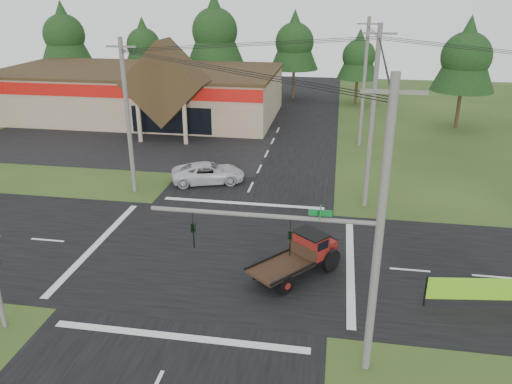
# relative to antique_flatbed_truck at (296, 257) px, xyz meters

# --- Properties ---
(ground) EXTENTS (120.00, 120.00, 0.00)m
(ground) POSITION_rel_antique_flatbed_truck_xyz_m (-4.29, 1.48, -1.05)
(ground) COLOR #273F16
(ground) RESTS_ON ground
(road_ns) EXTENTS (12.00, 120.00, 0.02)m
(road_ns) POSITION_rel_antique_flatbed_truck_xyz_m (-4.29, 1.48, -1.04)
(road_ns) COLOR black
(road_ns) RESTS_ON ground
(road_ew) EXTENTS (120.00, 12.00, 0.02)m
(road_ew) POSITION_rel_antique_flatbed_truck_xyz_m (-4.29, 1.48, -1.04)
(road_ew) COLOR black
(road_ew) RESTS_ON ground
(parking_apron) EXTENTS (28.00, 14.00, 0.02)m
(parking_apron) POSITION_rel_antique_flatbed_truck_xyz_m (-18.29, 20.48, -1.03)
(parking_apron) COLOR black
(parking_apron) RESTS_ON ground
(cvs_building) EXTENTS (30.40, 18.20, 9.19)m
(cvs_building) POSITION_rel_antique_flatbed_truck_xyz_m (-19.99, 31.05, 1.73)
(cvs_building) COLOR #9E866B
(cvs_building) RESTS_ON ground
(traffic_signal_mast) EXTENTS (8.12, 0.24, 7.00)m
(traffic_signal_mast) POSITION_rel_antique_flatbed_truck_xyz_m (1.53, -6.02, 3.38)
(traffic_signal_mast) COLOR #595651
(traffic_signal_mast) RESTS_ON ground
(utility_pole_nr) EXTENTS (2.00, 0.30, 11.00)m
(utility_pole_nr) POSITION_rel_antique_flatbed_truck_xyz_m (3.21, -6.02, 4.59)
(utility_pole_nr) COLOR #595651
(utility_pole_nr) RESTS_ON ground
(utility_pole_nw) EXTENTS (2.00, 0.30, 10.50)m
(utility_pole_nw) POSITION_rel_antique_flatbed_truck_xyz_m (-12.29, 9.48, 4.34)
(utility_pole_nw) COLOR #595651
(utility_pole_nw) RESTS_ON ground
(utility_pole_ne) EXTENTS (2.00, 0.30, 11.50)m
(utility_pole_ne) POSITION_rel_antique_flatbed_truck_xyz_m (3.71, 9.48, 4.84)
(utility_pole_ne) COLOR #595651
(utility_pole_ne) RESTS_ON ground
(utility_pole_n) EXTENTS (2.00, 0.30, 11.20)m
(utility_pole_n) POSITION_rel_antique_flatbed_truck_xyz_m (3.71, 23.48, 4.69)
(utility_pole_n) COLOR #595651
(utility_pole_n) RESTS_ON ground
(tree_row_a) EXTENTS (6.72, 6.72, 12.12)m
(tree_row_a) POSITION_rel_antique_flatbed_truck_xyz_m (-34.29, 41.48, 7.00)
(tree_row_a) COLOR #332316
(tree_row_a) RESTS_ON ground
(tree_row_b) EXTENTS (5.60, 5.60, 10.10)m
(tree_row_b) POSITION_rel_antique_flatbed_truck_xyz_m (-24.29, 43.48, 5.66)
(tree_row_b) COLOR #332316
(tree_row_b) RESTS_ON ground
(tree_row_c) EXTENTS (7.28, 7.28, 13.13)m
(tree_row_c) POSITION_rel_antique_flatbed_truck_xyz_m (-14.29, 42.48, 7.67)
(tree_row_c) COLOR #332316
(tree_row_c) RESTS_ON ground
(tree_row_d) EXTENTS (6.16, 6.16, 11.11)m
(tree_row_d) POSITION_rel_antique_flatbed_truck_xyz_m (-4.29, 43.48, 6.33)
(tree_row_d) COLOR #332316
(tree_row_d) RESTS_ON ground
(tree_row_e) EXTENTS (5.04, 5.04, 9.09)m
(tree_row_e) POSITION_rel_antique_flatbed_truck_xyz_m (3.71, 41.48, 4.98)
(tree_row_e) COLOR #332316
(tree_row_e) RESTS_ON ground
(tree_side_ne) EXTENTS (6.16, 6.16, 11.11)m
(tree_side_ne) POSITION_rel_antique_flatbed_truck_xyz_m (13.71, 31.48, 6.33)
(tree_side_ne) COLOR #332316
(tree_side_ne) RESTS_ON ground
(antique_flatbed_truck) EXTENTS (4.68, 5.08, 2.10)m
(antique_flatbed_truck) POSITION_rel_antique_flatbed_truck_xyz_m (0.00, 0.00, 0.00)
(antique_flatbed_truck) COLOR #63150E
(antique_flatbed_truck) RESTS_ON ground
(roadside_banner) EXTENTS (4.48, 0.72, 1.54)m
(roadside_banner) POSITION_rel_antique_flatbed_truck_xyz_m (8.12, -1.30, -0.28)
(roadside_banner) COLOR #6CC31A
(roadside_banner) RESTS_ON ground
(white_pickup) EXTENTS (5.82, 3.99, 1.48)m
(white_pickup) POSITION_rel_antique_flatbed_truck_xyz_m (-7.55, 12.01, -0.31)
(white_pickup) COLOR silver
(white_pickup) RESTS_ON ground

